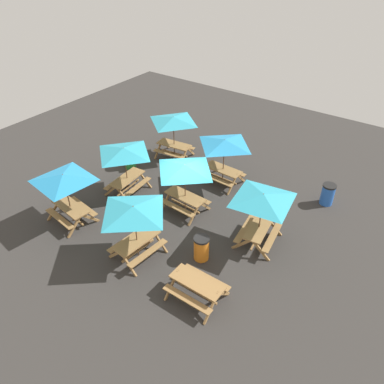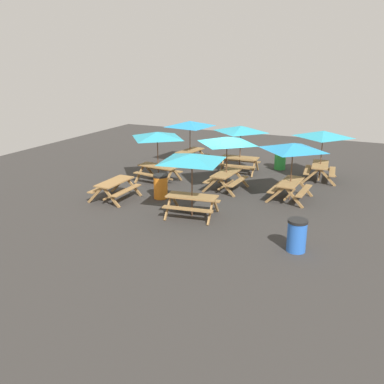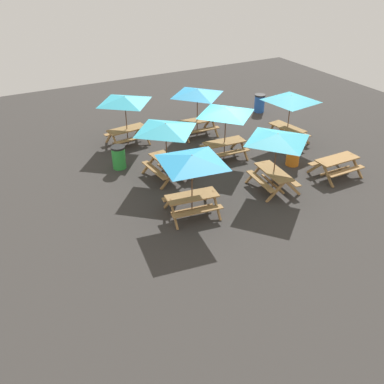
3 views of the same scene
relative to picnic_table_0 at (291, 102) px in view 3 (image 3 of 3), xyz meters
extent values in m
plane|color=#33302D|center=(3.50, 0.20, -1.99)|extent=(27.71, 27.71, 0.00)
cube|color=olive|center=(0.00, 0.00, -1.25)|extent=(0.95, 1.88, 0.05)
cube|color=olive|center=(0.54, 0.08, -1.54)|extent=(0.51, 1.82, 0.04)
cube|color=olive|center=(-0.54, -0.08, -1.54)|extent=(0.51, 1.82, 0.04)
cube|color=olive|center=(0.47, -0.72, -1.62)|extent=(0.80, 0.17, 0.81)
cube|color=olive|center=(-0.25, -0.82, -1.62)|extent=(0.80, 0.17, 0.81)
cube|color=olive|center=(0.25, 0.82, -1.62)|extent=(0.80, 0.17, 0.81)
cube|color=olive|center=(-0.47, 0.72, -1.62)|extent=(0.80, 0.17, 0.81)
cube|color=olive|center=(0.00, 0.00, -1.77)|extent=(0.29, 1.55, 0.06)
cylinder|color=brown|center=(0.00, 0.00, -0.84)|extent=(0.04, 0.04, 2.30)
pyramid|color=teal|center=(0.00, 0.00, 0.17)|extent=(2.80, 2.80, 0.28)
cube|color=olive|center=(6.70, -3.37, -1.25)|extent=(1.87, 0.90, 0.05)
cube|color=olive|center=(6.76, -3.92, -1.54)|extent=(1.82, 0.47, 0.04)
cube|color=olive|center=(6.63, -2.82, -1.54)|extent=(1.82, 0.47, 0.04)
cube|color=olive|center=(5.96, -3.82, -1.62)|extent=(0.15, 0.80, 0.81)
cube|color=olive|center=(5.88, -3.10, -1.62)|extent=(0.15, 0.80, 0.81)
cube|color=olive|center=(7.51, -3.64, -1.62)|extent=(0.15, 0.80, 0.81)
cube|color=olive|center=(7.43, -2.92, -1.62)|extent=(0.15, 0.80, 0.81)
cube|color=olive|center=(6.70, -3.37, -1.77)|extent=(1.56, 0.25, 0.06)
cylinder|color=brown|center=(6.70, -3.37, -0.84)|extent=(0.04, 0.04, 2.30)
pyramid|color=teal|center=(6.70, -3.37, 0.17)|extent=(2.22, 2.22, 0.28)
cube|color=olive|center=(6.87, 3.33, -1.25)|extent=(1.88, 0.94, 0.05)
cube|color=olive|center=(6.79, 2.79, -1.54)|extent=(1.82, 0.50, 0.04)
cube|color=olive|center=(6.94, 3.88, -1.54)|extent=(1.82, 0.50, 0.04)
cube|color=olive|center=(6.04, 3.08, -1.62)|extent=(0.17, 0.80, 0.81)
cube|color=olive|center=(6.14, 3.80, -1.62)|extent=(0.17, 0.80, 0.81)
cube|color=olive|center=(7.59, 2.87, -1.62)|extent=(0.17, 0.80, 0.81)
cube|color=olive|center=(7.69, 3.59, -1.62)|extent=(0.17, 0.80, 0.81)
cube|color=olive|center=(6.87, 3.33, -1.77)|extent=(1.56, 0.28, 0.06)
cylinder|color=brown|center=(6.87, 3.33, -0.84)|extent=(0.04, 0.04, 2.30)
pyramid|color=#268CC6|center=(6.87, 3.33, 0.17)|extent=(2.80, 2.80, 0.28)
cube|color=olive|center=(3.29, 3.24, -1.25)|extent=(0.87, 1.86, 0.05)
cube|color=olive|center=(3.84, 3.18, -1.54)|extent=(0.43, 1.82, 0.04)
cube|color=olive|center=(2.74, 3.29, -1.54)|extent=(0.43, 1.82, 0.04)
cube|color=olive|center=(3.58, 2.43, -1.62)|extent=(0.80, 0.14, 0.81)
cube|color=olive|center=(2.85, 2.50, -1.62)|extent=(0.80, 0.14, 0.81)
cube|color=olive|center=(3.73, 3.98, -1.62)|extent=(0.80, 0.14, 0.81)
cube|color=olive|center=(3.00, 4.05, -1.62)|extent=(0.80, 0.14, 0.81)
cube|color=olive|center=(3.29, 3.24, -1.77)|extent=(0.22, 1.56, 0.06)
cylinder|color=brown|center=(3.29, 3.24, -0.84)|extent=(0.04, 0.04, 2.30)
pyramid|color=teal|center=(3.29, 3.24, 0.17)|extent=(2.18, 2.18, 0.28)
cube|color=olive|center=(6.46, 0.43, -1.25)|extent=(0.84, 1.85, 0.05)
cube|color=olive|center=(7.00, 0.48, -1.54)|extent=(0.40, 1.82, 0.04)
cube|color=olive|center=(5.91, 0.39, -1.54)|extent=(0.40, 1.82, 0.04)
cube|color=olive|center=(6.88, -0.31, -1.62)|extent=(0.80, 0.12, 0.81)
cube|color=olive|center=(6.16, -0.37, -1.62)|extent=(0.80, 0.12, 0.81)
cube|color=olive|center=(6.76, 1.24, -1.62)|extent=(0.80, 0.12, 0.81)
cube|color=olive|center=(6.03, 1.18, -1.62)|extent=(0.80, 0.12, 0.81)
cube|color=olive|center=(6.46, 0.43, -1.77)|extent=(0.20, 1.56, 0.06)
cylinder|color=brown|center=(6.46, 0.43, -0.84)|extent=(0.04, 0.04, 2.30)
pyramid|color=teal|center=(6.46, 0.43, 0.17)|extent=(2.16, 2.16, 0.28)
cube|color=olive|center=(3.48, 0.02, -1.25)|extent=(1.84, 0.80, 0.05)
cube|color=olive|center=(3.45, -0.53, -1.54)|extent=(1.81, 0.36, 0.04)
cube|color=olive|center=(3.51, 0.57, -1.54)|extent=(1.81, 0.36, 0.04)
cube|color=olive|center=(2.68, -0.30, -1.62)|extent=(0.10, 0.80, 0.81)
cube|color=olive|center=(2.72, 0.43, -1.62)|extent=(0.10, 0.80, 0.81)
cube|color=olive|center=(4.24, -0.39, -1.62)|extent=(0.10, 0.80, 0.81)
cube|color=olive|center=(4.28, 0.34, -1.62)|extent=(0.10, 0.80, 0.81)
cube|color=olive|center=(3.48, 0.02, -1.77)|extent=(1.56, 0.16, 0.06)
cylinder|color=brown|center=(3.48, 0.02, -0.84)|extent=(0.04, 0.04, 2.30)
pyramid|color=teal|center=(3.48, 0.02, 0.17)|extent=(2.11, 2.11, 0.28)
cube|color=olive|center=(3.31, -2.76, -1.25)|extent=(1.83, 0.78, 0.05)
cube|color=olive|center=(3.28, -3.31, -1.54)|extent=(1.81, 0.34, 0.04)
cube|color=olive|center=(3.33, -2.21, -1.54)|extent=(1.81, 0.34, 0.04)
cube|color=olive|center=(2.51, -3.10, -1.62)|extent=(0.09, 0.80, 0.81)
cube|color=olive|center=(2.54, -2.37, -1.62)|extent=(0.09, 0.80, 0.81)
cube|color=olive|center=(4.07, -3.16, -1.62)|extent=(0.09, 0.80, 0.81)
cube|color=olive|center=(4.10, -2.43, -1.62)|extent=(0.09, 0.80, 0.81)
cube|color=olive|center=(3.31, -2.76, -1.77)|extent=(1.56, 0.14, 0.06)
cylinder|color=brown|center=(3.31, -2.76, -0.84)|extent=(0.04, 0.04, 2.30)
pyramid|color=#268CC6|center=(3.31, -2.76, 0.17)|extent=(2.08, 2.08, 0.28)
cube|color=olive|center=(0.38, 3.57, -1.25)|extent=(1.80, 0.70, 0.05)
cube|color=olive|center=(0.38, 3.02, -1.54)|extent=(1.80, 0.26, 0.04)
cube|color=olive|center=(0.38, 4.12, -1.54)|extent=(1.80, 0.26, 0.04)
cube|color=olive|center=(-0.40, 3.21, -1.62)|extent=(0.06, 0.80, 0.81)
cube|color=olive|center=(-0.40, 3.94, -1.62)|extent=(0.06, 0.80, 0.81)
cube|color=olive|center=(1.16, 3.21, -1.62)|extent=(0.06, 0.80, 0.81)
cube|color=olive|center=(1.16, 3.94, -1.62)|extent=(0.06, 0.80, 0.81)
cube|color=olive|center=(0.38, 3.57, -1.77)|extent=(1.56, 0.07, 0.06)
cylinder|color=orange|center=(1.29, 2.00, -1.54)|extent=(0.56, 0.56, 0.90)
cylinder|color=black|center=(1.29, 2.00, -1.05)|extent=(0.59, 0.59, 0.08)
cylinder|color=blue|center=(-1.32, -4.00, -1.54)|extent=(0.56, 0.56, 0.90)
cylinder|color=black|center=(-1.32, -4.00, -1.05)|extent=(0.59, 0.59, 0.08)
cylinder|color=green|center=(7.90, -1.22, -1.54)|extent=(0.56, 0.56, 0.90)
cylinder|color=black|center=(7.90, -1.22, -1.05)|extent=(0.59, 0.59, 0.08)
camera|label=1|loc=(-4.21, 10.28, 8.07)|focal=35.00mm
camera|label=2|loc=(-13.04, -6.11, 3.52)|focal=40.00mm
camera|label=3|loc=(12.79, 14.38, 6.36)|focal=40.00mm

